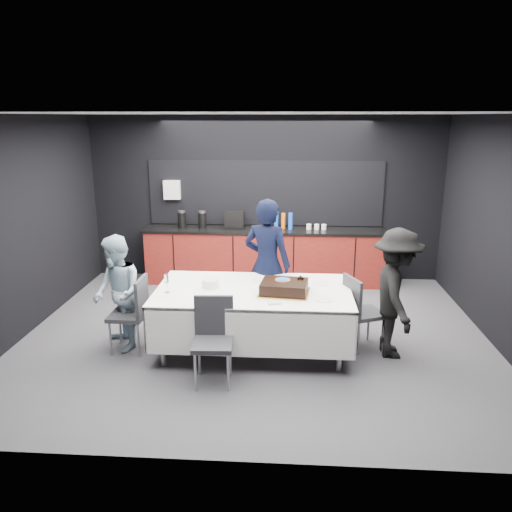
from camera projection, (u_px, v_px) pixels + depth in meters
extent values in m
plane|color=#46464B|center=(255.00, 335.00, 6.55)|extent=(6.00, 6.00, 0.00)
cube|color=white|center=(255.00, 114.00, 5.79)|extent=(6.00, 5.00, 0.04)
cube|color=black|center=(265.00, 199.00, 8.57)|extent=(6.00, 0.04, 2.80)
cube|color=black|center=(233.00, 304.00, 3.77)|extent=(6.00, 0.04, 2.80)
cube|color=black|center=(21.00, 228.00, 6.36)|extent=(0.04, 5.00, 2.80)
cube|color=black|center=(505.00, 235.00, 5.98)|extent=(0.04, 5.00, 2.80)
cube|color=maroon|center=(264.00, 257.00, 8.54)|extent=(4.00, 0.60, 0.90)
cube|color=black|center=(264.00, 230.00, 8.41)|extent=(4.10, 0.64, 0.04)
cube|color=black|center=(265.00, 193.00, 8.53)|extent=(4.00, 0.03, 1.10)
cube|color=white|center=(172.00, 190.00, 8.57)|extent=(0.28, 0.12, 0.32)
cylinder|color=black|center=(182.00, 220.00, 8.46)|extent=(0.14, 0.14, 0.26)
cylinder|color=black|center=(202.00, 220.00, 8.44)|extent=(0.14, 0.14, 0.26)
cube|color=black|center=(235.00, 220.00, 8.40)|extent=(0.32, 0.24, 0.30)
cylinder|color=blue|center=(276.00, 220.00, 8.41)|extent=(0.07, 0.07, 0.28)
cylinder|color=orange|center=(283.00, 221.00, 8.40)|extent=(0.07, 0.07, 0.26)
cylinder|color=blue|center=(290.00, 221.00, 8.32)|extent=(0.07, 0.07, 0.28)
cylinder|color=white|center=(309.00, 227.00, 8.35)|extent=(0.08, 0.08, 0.09)
cylinder|color=white|center=(317.00, 227.00, 8.34)|extent=(0.08, 0.08, 0.09)
cylinder|color=white|center=(324.00, 227.00, 8.33)|extent=(0.08, 0.08, 0.09)
cylinder|color=#99999E|center=(182.00, 212.00, 8.42)|extent=(0.12, 0.12, 0.03)
cylinder|color=#99999E|center=(202.00, 212.00, 8.40)|extent=(0.12, 0.12, 0.03)
cylinder|color=#99999E|center=(162.00, 336.00, 5.65)|extent=(0.06, 0.06, 0.75)
cylinder|color=#99999E|center=(181.00, 304.00, 6.61)|extent=(0.06, 0.06, 0.75)
cylinder|color=#99999E|center=(340.00, 341.00, 5.52)|extent=(0.06, 0.06, 0.75)
cylinder|color=#99999E|center=(333.00, 307.00, 6.48)|extent=(0.06, 0.06, 0.75)
cube|color=white|center=(253.00, 291.00, 5.96)|extent=(2.32, 1.32, 0.04)
cube|color=white|center=(249.00, 334.00, 5.41)|extent=(2.32, 0.02, 0.55)
cube|color=white|center=(257.00, 293.00, 6.66)|extent=(2.32, 0.02, 0.55)
cube|color=white|center=(160.00, 309.00, 6.10)|extent=(0.02, 1.32, 0.55)
cube|color=white|center=(349.00, 314.00, 5.96)|extent=(0.02, 1.32, 0.55)
cube|color=gold|center=(284.00, 292.00, 5.82)|extent=(0.62, 0.53, 0.01)
cube|color=black|center=(284.00, 287.00, 5.80)|extent=(0.57, 0.48, 0.12)
cube|color=black|center=(284.00, 282.00, 5.79)|extent=(0.57, 0.48, 0.01)
cylinder|color=orange|center=(283.00, 280.00, 5.84)|extent=(0.18, 0.18, 0.00)
cylinder|color=blue|center=(283.00, 279.00, 5.84)|extent=(0.15, 0.15, 0.01)
sphere|color=black|center=(300.00, 277.00, 5.88)|extent=(0.04, 0.04, 0.04)
sphere|color=black|center=(302.00, 278.00, 5.85)|extent=(0.04, 0.04, 0.04)
sphere|color=black|center=(298.00, 278.00, 5.85)|extent=(0.04, 0.04, 0.04)
cylinder|color=white|center=(211.00, 283.00, 6.00)|extent=(0.20, 0.20, 0.10)
cylinder|color=white|center=(213.00, 302.00, 5.53)|extent=(0.21, 0.21, 0.01)
cylinder|color=white|center=(321.00, 283.00, 6.15)|extent=(0.20, 0.20, 0.01)
cylinder|color=white|center=(325.00, 300.00, 5.60)|extent=(0.21, 0.21, 0.01)
cylinder|color=white|center=(259.00, 281.00, 6.24)|extent=(0.22, 0.22, 0.01)
cube|color=white|center=(274.00, 303.00, 5.49)|extent=(0.16, 0.13, 0.02)
cylinder|color=white|center=(167.00, 292.00, 5.84)|extent=(0.06, 0.06, 0.00)
cylinder|color=white|center=(167.00, 287.00, 5.82)|extent=(0.01, 0.01, 0.12)
cylinder|color=white|center=(166.00, 278.00, 5.79)|extent=(0.05, 0.05, 0.10)
cube|color=#2C2D31|center=(128.00, 315.00, 6.02)|extent=(0.43, 0.43, 0.05)
cube|color=#2C2D31|center=(142.00, 296.00, 5.94)|extent=(0.05, 0.42, 0.45)
cylinder|color=#99999E|center=(120.00, 327.00, 6.26)|extent=(0.03, 0.03, 0.44)
cylinder|color=#99999E|center=(110.00, 338.00, 5.94)|extent=(0.03, 0.03, 0.44)
cylinder|color=#99999E|center=(147.00, 328.00, 6.24)|extent=(0.03, 0.03, 0.44)
cylinder|color=#99999E|center=(138.00, 339.00, 5.91)|extent=(0.03, 0.03, 0.44)
cube|color=#2C2D31|center=(365.00, 313.00, 6.09)|extent=(0.55, 0.55, 0.05)
cube|color=#2C2D31|center=(352.00, 296.00, 5.96)|extent=(0.20, 0.40, 0.45)
cylinder|color=#99999E|center=(383.00, 334.00, 6.04)|extent=(0.03, 0.03, 0.44)
cylinder|color=#99999E|center=(368.00, 324.00, 6.35)|extent=(0.03, 0.03, 0.44)
cylinder|color=#99999E|center=(358.00, 338.00, 5.94)|extent=(0.03, 0.03, 0.44)
cylinder|color=#99999E|center=(345.00, 327.00, 6.25)|extent=(0.03, 0.03, 0.44)
cube|color=#2C2D31|center=(213.00, 344.00, 5.26)|extent=(0.44, 0.44, 0.05)
cube|color=#2C2D31|center=(214.00, 315.00, 5.38)|extent=(0.42, 0.06, 0.45)
cylinder|color=#99999E|center=(195.00, 372.00, 5.16)|extent=(0.03, 0.03, 0.44)
cylinder|color=#99999E|center=(228.00, 372.00, 5.16)|extent=(0.03, 0.03, 0.44)
cylinder|color=#99999E|center=(199.00, 356.00, 5.49)|extent=(0.03, 0.03, 0.44)
cylinder|color=#99999E|center=(230.00, 356.00, 5.49)|extent=(0.03, 0.03, 0.44)
imported|color=black|center=(267.00, 264.00, 6.59)|extent=(0.75, 0.61, 1.76)
imported|color=#A3BECD|center=(117.00, 294.00, 6.01)|extent=(0.82, 0.87, 1.42)
imported|color=black|center=(396.00, 293.00, 5.83)|extent=(0.59, 1.01, 1.55)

